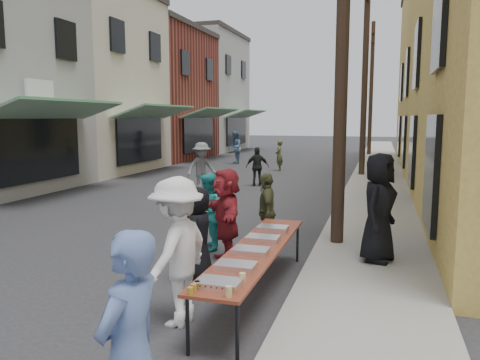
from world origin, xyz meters
The scene contains 27 objects.
ground centered at (0.00, 0.00, 0.00)m, with size 120.00×120.00×0.00m, color #28282B.
sidewalk centered at (5.00, 15.00, 0.05)m, with size 2.20×60.00×0.10m, color gray.
storefront_row centered at (-10.00, 14.96, 4.12)m, with size 8.00×37.00×9.00m.
utility_pole_near centered at (4.30, 3.00, 4.50)m, with size 0.26×0.26×9.00m, color #2D2116.
utility_pole_mid centered at (4.30, 15.00, 4.50)m, with size 0.26×0.26×9.00m, color #2D2116.
utility_pole_far centered at (4.30, 27.00, 4.50)m, with size 0.26×0.26×9.00m, color #2D2116.
serving_table centered at (3.41, -0.14, 0.71)m, with size 0.70×4.00×0.75m.
catering_tray_sausage centered at (3.41, -1.79, 0.79)m, with size 0.50×0.33×0.08m, color maroon.
catering_tray_foil_b centered at (3.41, -1.14, 0.79)m, with size 0.50×0.33×0.08m, color #B2B2B7.
catering_tray_buns centered at (3.41, -0.44, 0.79)m, with size 0.50×0.33×0.08m, color tan.
catering_tray_foil_d centered at (3.41, 0.26, 0.79)m, with size 0.50×0.33×0.08m, color #B2B2B7.
catering_tray_buns_end centered at (3.41, 0.96, 0.79)m, with size 0.50×0.33×0.08m, color tan.
condiment_jar_a centered at (3.19, -2.09, 0.79)m, with size 0.07×0.07×0.08m, color #A57F26.
condiment_jar_b centered at (3.19, -1.99, 0.79)m, with size 0.07×0.07×0.08m, color #A57F26.
condiment_jar_c centered at (3.19, -1.89, 0.79)m, with size 0.07×0.07×0.08m, color #A57F26.
cup_stack centered at (3.61, -2.04, 0.81)m, with size 0.08×0.08×0.12m, color tan.
guest_front_a centered at (2.34, 0.20, 0.78)m, with size 0.77×0.50×1.57m, color black.
guest_front_b centered at (3.40, -3.72, 0.93)m, with size 0.68×0.45×1.87m, color #5269A0.
guest_front_c centered at (1.85, 1.99, 0.78)m, with size 0.76×0.59×1.56m, color teal.
guest_front_d centered at (2.66, -1.27, 0.96)m, with size 1.24×0.71×1.91m, color silver.
guest_front_e centered at (2.96, 2.36, 0.78)m, with size 0.92×0.38×1.56m, color #4F5430.
guest_queue_back centered at (2.44, 1.40, 0.87)m, with size 1.61×0.51×1.74m, color maroon.
server centered at (5.10, 1.91, 1.07)m, with size 0.95×0.62×1.94m, color black.
passerby_left centered at (-0.86, 8.53, 0.89)m, with size 1.16×0.66×1.79m, color slate.
passerby_mid centered at (0.56, 10.78, 0.75)m, with size 0.88×0.37×1.51m, color black.
passerby_right centered at (0.26, 16.17, 0.77)m, with size 0.56×0.37×1.53m, color brown.
passerby_far centered at (-2.85, 18.74, 0.93)m, with size 0.91×0.71×1.87m, color #4F719A.
Camera 1 is at (5.10, -6.57, 2.65)m, focal length 35.00 mm.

